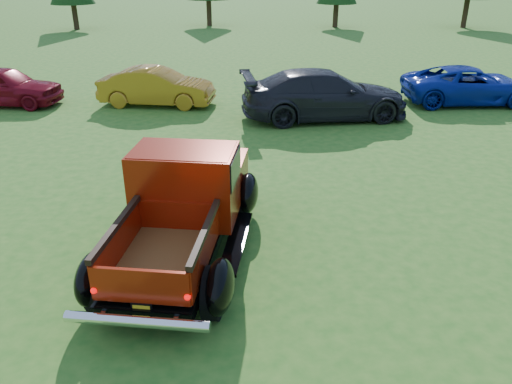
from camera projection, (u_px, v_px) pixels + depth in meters
ground at (265, 250)px, 8.27m from camera, size 120.00×120.00×0.00m
pickup_truck at (187, 200)px, 8.13m from camera, size 2.63×4.74×1.69m
show_car_red at (3, 86)px, 16.26m from camera, size 3.85×1.94×1.26m
show_car_yellow at (157, 87)px, 16.24m from camera, size 3.82×1.77×1.21m
show_car_grey at (325, 94)px, 14.86m from camera, size 5.17×2.61×1.44m
show_car_blue at (469, 85)px, 16.49m from camera, size 4.33×2.04×1.20m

